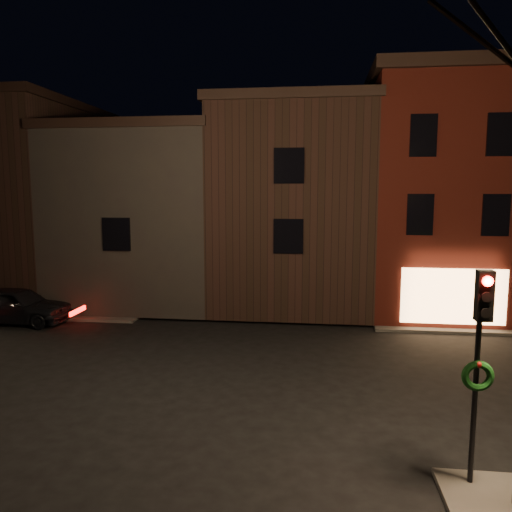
{
  "coord_description": "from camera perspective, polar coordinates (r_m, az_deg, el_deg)",
  "views": [
    {
      "loc": [
        2.7,
        -14.57,
        5.55
      ],
      "look_at": [
        0.47,
        3.12,
        3.2
      ],
      "focal_mm": 35.0,
      "sensor_mm": 36.0,
      "label": 1
    }
  ],
  "objects": [
    {
      "name": "ground",
      "position": [
        15.82,
        -3.2,
        -13.04
      ],
      "size": [
        120.0,
        120.0,
        0.0
      ],
      "primitive_type": "plane",
      "color": "black",
      "rests_on": "ground"
    },
    {
      "name": "sidewalk_far_left",
      "position": [
        41.72,
        -25.88,
        -0.82
      ],
      "size": [
        30.0,
        30.0,
        0.12
      ],
      "primitive_type": "cube",
      "color": "#2D2B28",
      "rests_on": "ground"
    },
    {
      "name": "corner_building",
      "position": [
        24.62,
        19.74,
        6.72
      ],
      "size": [
        6.5,
        8.5,
        10.5
      ],
      "color": "#4A130D",
      "rests_on": "ground"
    },
    {
      "name": "row_building_a",
      "position": [
        25.11,
        4.45,
        5.85
      ],
      "size": [
        7.3,
        10.3,
        9.4
      ],
      "color": "black",
      "rests_on": "ground"
    },
    {
      "name": "row_building_b",
      "position": [
        26.48,
        -11.48,
        4.72
      ],
      "size": [
        7.8,
        10.3,
        8.4
      ],
      "color": "black",
      "rests_on": "ground"
    },
    {
      "name": "row_building_c",
      "position": [
        29.58,
        -25.03,
        5.9
      ],
      "size": [
        7.3,
        10.3,
        9.9
      ],
      "color": "black",
      "rests_on": "ground"
    },
    {
      "name": "traffic_signal",
      "position": [
        9.9,
        24.22,
        -9.24
      ],
      "size": [
        0.58,
        0.38,
        4.05
      ],
      "color": "black",
      "rests_on": "sidewalk_near_right"
    },
    {
      "name": "parked_car_a",
      "position": [
        23.32,
        -25.67,
        -5.08
      ],
      "size": [
        4.58,
        1.99,
        1.54
      ],
      "primitive_type": "imported",
      "rotation": [
        0.0,
        0.0,
        1.53
      ],
      "color": "black",
      "rests_on": "ground"
    }
  ]
}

